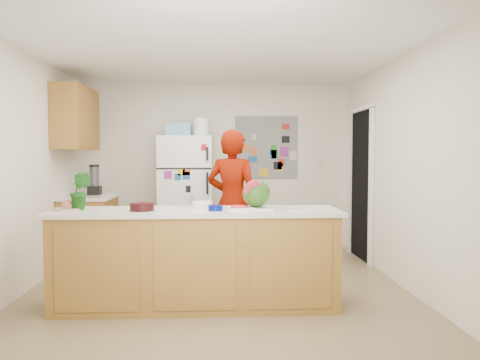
{
  "coord_description": "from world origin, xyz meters",
  "views": [
    {
      "loc": [
        -0.01,
        -4.86,
        1.43
      ],
      "look_at": [
        0.24,
        0.2,
        1.16
      ],
      "focal_mm": 35.0,
      "sensor_mm": 36.0,
      "label": 1
    }
  ],
  "objects_px": {
    "cherry_bowl": "(142,207)",
    "person": "(233,203)",
    "watermelon": "(256,193)",
    "refrigerator": "(186,195)"
  },
  "relations": [
    {
      "from": "cherry_bowl",
      "to": "person",
      "type": "bearing_deg",
      "value": 54.31
    },
    {
      "from": "watermelon",
      "to": "cherry_bowl",
      "type": "distance_m",
      "value": 1.08
    },
    {
      "from": "watermelon",
      "to": "cherry_bowl",
      "type": "xyz_separation_m",
      "value": [
        -1.06,
        -0.12,
        -0.11
      ]
    },
    {
      "from": "refrigerator",
      "to": "person",
      "type": "xyz_separation_m",
      "value": [
        0.63,
        -1.22,
        0.02
      ]
    },
    {
      "from": "watermelon",
      "to": "cherry_bowl",
      "type": "height_order",
      "value": "watermelon"
    },
    {
      "from": "watermelon",
      "to": "cherry_bowl",
      "type": "bearing_deg",
      "value": -173.3
    },
    {
      "from": "watermelon",
      "to": "cherry_bowl",
      "type": "relative_size",
      "value": 1.22
    },
    {
      "from": "refrigerator",
      "to": "cherry_bowl",
      "type": "bearing_deg",
      "value": -95.72
    },
    {
      "from": "cherry_bowl",
      "to": "watermelon",
      "type": "bearing_deg",
      "value": 6.7
    },
    {
      "from": "person",
      "to": "cherry_bowl",
      "type": "xyz_separation_m",
      "value": [
        -0.87,
        -1.22,
        0.09
      ]
    }
  ]
}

